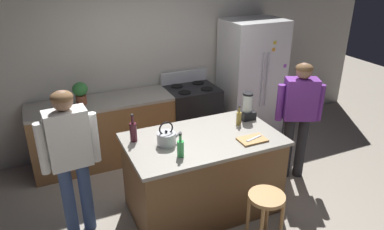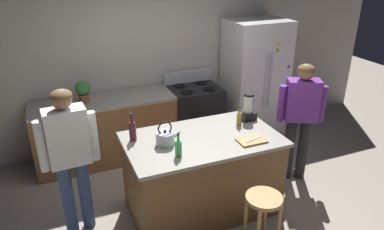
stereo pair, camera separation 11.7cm
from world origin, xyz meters
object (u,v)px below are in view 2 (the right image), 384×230
blender_appliance (248,109)px  person_by_island_left (69,150)px  stove_range (194,115)px  chef_knife (253,139)px  kitchen_island (202,174)px  potted_plant (83,91)px  bottle_soda (178,148)px  tea_kettle (165,138)px  cutting_board (252,140)px  bottle_wine (133,130)px  person_by_sink_right (301,112)px  bottle_vinegar (239,118)px  bar_stool (263,209)px  refrigerator (255,80)px

blender_appliance → person_by_island_left: bearing=-178.7°
stove_range → chef_knife: size_ratio=5.09×
person_by_island_left → chef_knife: person_by_island_left is taller
kitchen_island → person_by_island_left: 1.48m
potted_plant → bottle_soda: bearing=-69.4°
chef_knife → tea_kettle: bearing=146.7°
kitchen_island → cutting_board: size_ratio=5.67×
potted_plant → bottle_wine: bearing=-75.2°
person_by_sink_right → blender_appliance: person_by_sink_right is taller
stove_range → bottle_soda: (-0.92, -1.79, 0.55)m
bottle_soda → blender_appliance: bearing=24.8°
kitchen_island → stove_range: (0.54, 1.52, 0.01)m
tea_kettle → blender_appliance: bearing=11.0°
potted_plant → chef_knife: (1.54, -1.83, -0.15)m
bottle_vinegar → cutting_board: (-0.07, -0.41, -0.08)m
person_by_sink_right → bottle_soda: size_ratio=6.20×
bar_stool → chef_knife: (0.20, 0.57, 0.45)m
person_by_island_left → refrigerator: bearing=23.9°
bar_stool → bottle_vinegar: bearing=75.5°
blender_appliance → cutting_board: bearing=-115.9°
blender_appliance → cutting_board: blender_appliance is taller
stove_range → bar_stool: (-0.27, -2.38, 0.03)m
bar_stool → bottle_wine: (-0.99, 1.09, 0.54)m
refrigerator → person_by_sink_right: 1.39m
refrigerator → person_by_sink_right: refrigerator is taller
person_by_sink_right → refrigerator: bearing=82.9°
person_by_island_left → tea_kettle: person_by_island_left is taller
cutting_board → chef_knife: bearing=0.0°
stove_range → bottle_soda: bearing=-117.3°
blender_appliance → cutting_board: (-0.25, -0.51, -0.13)m
bar_stool → bottle_vinegar: 1.13m
refrigerator → bottle_soda: 2.64m
tea_kettle → potted_plant: bearing=112.7°
bar_stool → bottle_vinegar: (0.25, 0.98, 0.51)m
potted_plant → bottle_wine: (0.35, -1.31, -0.06)m
person_by_sink_right → chef_knife: bearing=-156.9°
bar_stool → bottle_soda: bearing=138.1°
potted_plant → refrigerator: bearing=-1.1°
potted_plant → bar_stool: bearing=-60.9°
refrigerator → blender_appliance: size_ratio=5.64×
potted_plant → blender_appliance: (1.77, -1.32, -0.03)m
kitchen_island → potted_plant: 1.99m
bottle_wine → bottle_vinegar: bottle_wine is taller
stove_range → blender_appliance: blender_appliance is taller
person_by_island_left → person_by_sink_right: person_by_island_left is taller
bottle_wine → cutting_board: size_ratio=1.05×
refrigerator → bottle_soda: size_ratio=7.36×
bar_stool → potted_plant: (-1.34, 2.40, 0.60)m
bar_stool → stove_range: bearing=83.5°
potted_plant → chef_knife: bearing=-49.9°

